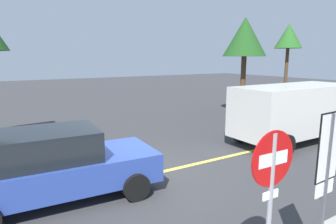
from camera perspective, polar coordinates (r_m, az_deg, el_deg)
ground_plane at (r=8.25m, az=-6.35°, el=-12.68°), size 80.00×80.00×0.00m
lane_marking_centre at (r=9.81m, az=9.90°, el=-8.90°), size 28.00×0.16×0.01m
stop_sign at (r=4.19m, az=19.41°, el=-13.26°), size 0.76×0.07×2.34m
speed_limit_sign at (r=4.74m, az=28.48°, el=-9.03°), size 0.54×0.06×2.52m
white_van at (r=12.28m, az=23.27°, el=0.42°), size 5.20×2.26×2.20m
car_blue_near_curb at (r=7.25m, az=-20.77°, el=-9.64°), size 4.52×2.22×1.66m
tree_centre_verge at (r=17.45m, az=14.73°, el=13.79°), size 2.42×2.42×5.47m
tree_right_verge at (r=22.97m, az=22.40°, el=13.29°), size 1.91×1.91×5.59m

